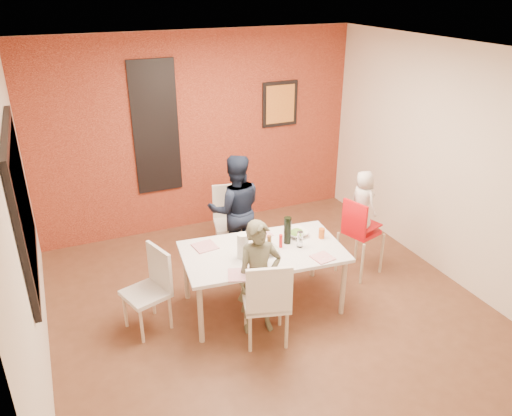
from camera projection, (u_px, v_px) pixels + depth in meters
name	position (u px, v px, depth m)	size (l,w,h in m)	color
ground	(267.00, 304.00, 5.52)	(4.50, 4.50, 0.00)	brown
ceiling	(270.00, 51.00, 4.38)	(4.50, 4.50, 0.02)	white
wall_back	(199.00, 133.00, 6.82)	(4.50, 0.02, 2.70)	#F0E3C7
wall_front	(420.00, 323.00, 3.08)	(4.50, 0.02, 2.70)	#F0E3C7
wall_left	(22.00, 235.00, 4.14)	(0.02, 4.50, 2.70)	#F0E3C7
wall_right	(445.00, 162.00, 5.76)	(0.02, 4.50, 2.70)	#F0E3C7
brick_accent_wall	(200.00, 134.00, 6.81)	(4.50, 0.02, 2.70)	maroon
picture_window_frame	(21.00, 203.00, 4.23)	(0.05, 1.70, 1.30)	black
picture_window_pane	(23.00, 203.00, 4.24)	(0.02, 1.55, 1.15)	black
glassblock_strip	(156.00, 128.00, 6.52)	(0.55, 0.03, 1.70)	silver
glassblock_surround	(156.00, 128.00, 6.51)	(0.60, 0.03, 1.76)	black
art_print_frame	(280.00, 104.00, 7.10)	(0.54, 0.03, 0.64)	black
art_print_canvas	(280.00, 104.00, 7.09)	(0.44, 0.01, 0.54)	orange
dining_table	(263.00, 255.00, 5.24)	(1.76, 1.10, 0.70)	white
chair_near	(267.00, 299.00, 4.72)	(0.53, 0.53, 0.93)	white
chair_far	(230.00, 216.00, 6.39)	(0.50, 0.50, 0.90)	white
chair_left	(152.00, 285.00, 5.01)	(0.51, 0.51, 0.87)	silver
high_chair	(359.00, 230.00, 5.87)	(0.51, 0.51, 0.98)	red
child_near	(259.00, 278.00, 4.89)	(0.44, 0.29, 1.22)	brown
child_far	(236.00, 210.00, 6.10)	(0.69, 0.53, 1.41)	black
toddler	(363.00, 202.00, 5.74)	(0.36, 0.23, 0.74)	beige
plate_near_left	(240.00, 275.00, 4.77)	(0.23, 0.23, 0.01)	silver
plate_far_mid	(262.00, 234.00, 5.53)	(0.20, 0.20, 0.01)	silver
plate_near_right	(323.00, 258.00, 5.07)	(0.20, 0.20, 0.01)	white
plate_far_left	(205.00, 246.00, 5.27)	(0.23, 0.23, 0.01)	white
salad_bowl_a	(269.00, 251.00, 5.15)	(0.21, 0.21, 0.05)	silver
salad_bowl_b	(297.00, 233.00, 5.50)	(0.24, 0.24, 0.06)	white
wine_bottle	(287.00, 230.00, 5.30)	(0.08, 0.08, 0.30)	black
wine_glass_a	(263.00, 252.00, 4.98)	(0.07, 0.07, 0.20)	white
wine_glass_b	(300.00, 239.00, 5.24)	(0.06, 0.06, 0.18)	white
paper_towel_roll	(243.00, 246.00, 5.03)	(0.12, 0.12, 0.26)	white
condiment_red	(281.00, 241.00, 5.24)	(0.04, 0.04, 0.15)	red
condiment_green	(270.00, 241.00, 5.26)	(0.03, 0.03, 0.13)	#3F7D29
condiment_brown	(269.00, 242.00, 5.21)	(0.04, 0.04, 0.16)	brown
sippy_cup	(322.00, 233.00, 5.44)	(0.07, 0.07, 0.11)	#D66017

